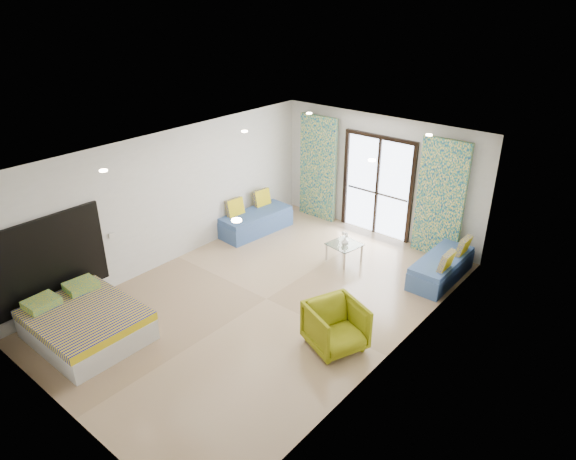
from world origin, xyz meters
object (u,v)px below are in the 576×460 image
Objects in this scene: bed at (85,323)px; daybed_right at (442,267)px; coffee_table at (344,246)px; daybed_left at (256,221)px; armchair at (336,324)px.

daybed_right reaches higher than bed.
bed is at bearing -109.88° from coffee_table.
coffee_table is at bearing 8.45° from daybed_left.
bed is at bearing -76.84° from daybed_left.
daybed_right is at bearing 56.38° from bed.
armchair is at bearing -58.47° from coffee_table.
bed is at bearing 148.79° from armchair.
coffee_table is (2.37, 0.13, 0.08)m from daybed_left.
daybed_right reaches higher than coffee_table.
bed is 1.01× the size of daybed_left.
armchair is (1.48, -2.42, 0.07)m from coffee_table.
daybed_left is at bearing -170.45° from daybed_right.
bed is 2.68× the size of coffee_table.
daybed_left reaches higher than daybed_right.
bed is 4.00m from armchair.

